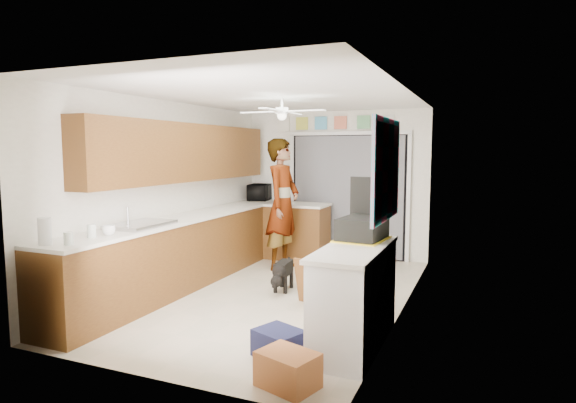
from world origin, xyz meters
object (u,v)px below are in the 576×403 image
(paper_towel_roll, at_px, (45,231))
(cardboard_box, at_px, (288,370))
(microwave, at_px, (260,192))
(dog, at_px, (283,274))
(cup, at_px, (109,230))
(suitcase, at_px, (362,229))
(navy_crate, at_px, (279,343))
(man, at_px, (283,204))

(paper_towel_roll, xyz_separation_m, cardboard_box, (2.46, 0.05, -0.93))
(microwave, height_order, dog, microwave)
(microwave, height_order, cup, microwave)
(cardboard_box, distance_m, dog, 2.60)
(microwave, relative_size, paper_towel_roll, 2.00)
(cardboard_box, height_order, dog, dog)
(microwave, bearing_deg, suitcase, -151.90)
(microwave, distance_m, cardboard_box, 5.15)
(suitcase, distance_m, cardboard_box, 1.66)
(cup, relative_size, suitcase, 0.25)
(paper_towel_roll, height_order, navy_crate, paper_towel_roll)
(suitcase, bearing_deg, cardboard_box, -93.64)
(suitcase, distance_m, navy_crate, 1.39)
(paper_towel_roll, xyz_separation_m, man, (0.92, 3.53, -0.06))
(navy_crate, bearing_deg, man, 112.71)
(cup, relative_size, navy_crate, 0.33)
(microwave, relative_size, cup, 3.91)
(dog, bearing_deg, navy_crate, -73.86)
(microwave, xyz_separation_m, suitcase, (2.64, -3.09, -0.03))
(microwave, distance_m, suitcase, 4.06)
(cup, relative_size, cardboard_box, 0.30)
(cup, relative_size, paper_towel_roll, 0.51)
(navy_crate, bearing_deg, microwave, 118.10)
(navy_crate, relative_size, dog, 0.73)
(dog, bearing_deg, man, 107.85)
(paper_towel_roll, distance_m, cardboard_box, 2.63)
(cardboard_box, distance_m, navy_crate, 0.56)
(suitcase, xyz_separation_m, dog, (-1.29, 1.01, -0.84))
(man, bearing_deg, cup, 166.49)
(cardboard_box, height_order, man, man)
(cup, bearing_deg, microwave, 91.75)
(microwave, bearing_deg, man, -150.73)
(suitcase, bearing_deg, man, 136.13)
(cup, distance_m, dog, 2.30)
(paper_towel_roll, bearing_deg, cardboard_box, 1.16)
(microwave, bearing_deg, cardboard_box, -164.03)
(microwave, bearing_deg, cup, 169.30)
(paper_towel_roll, distance_m, navy_crate, 2.43)
(suitcase, bearing_deg, cup, -156.89)
(microwave, xyz_separation_m, cup, (0.12, -3.86, -0.09))
(suitcase, bearing_deg, paper_towel_roll, -146.24)
(paper_towel_roll, relative_size, navy_crate, 0.65)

